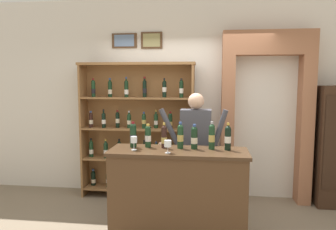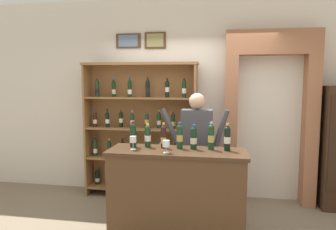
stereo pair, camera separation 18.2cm
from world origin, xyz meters
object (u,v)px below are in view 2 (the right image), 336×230
(tasting_bottle_chianti, at_px, (194,138))
(wine_glass_left, at_px, (133,140))
(wine_glass_center, at_px, (166,144))
(shopkeeper, at_px, (197,142))
(tasting_counter, at_px, (177,193))
(tasting_bottle_super_tuscan, at_px, (148,136))
(tasting_bottle_riserva, at_px, (133,135))
(tasting_bottle_bianco, at_px, (164,137))
(tasting_bottle_brunello, at_px, (211,136))
(tasting_bottle_prosecco, at_px, (180,136))
(wine_shelf, at_px, (141,128))
(tasting_bottle_grappa, at_px, (227,138))

(tasting_bottle_chianti, height_order, wine_glass_left, tasting_bottle_chianti)
(wine_glass_center, bearing_deg, shopkeeper, 69.31)
(tasting_counter, relative_size, tasting_bottle_super_tuscan, 5.68)
(tasting_bottle_chianti, bearing_deg, tasting_counter, -154.36)
(tasting_bottle_riserva, height_order, wine_glass_left, tasting_bottle_riserva)
(tasting_bottle_riserva, xyz_separation_m, tasting_bottle_bianco, (0.38, 0.01, -0.01))
(tasting_bottle_riserva, height_order, tasting_bottle_brunello, tasting_bottle_brunello)
(tasting_bottle_super_tuscan, relative_size, tasting_bottle_bianco, 0.93)
(tasting_bottle_prosecco, bearing_deg, tasting_bottle_riserva, -179.04)
(wine_shelf, bearing_deg, tasting_bottle_bianco, -62.64)
(tasting_bottle_riserva, relative_size, tasting_bottle_super_tuscan, 1.09)
(tasting_counter, xyz_separation_m, wine_glass_center, (-0.10, -0.16, 0.62))
(tasting_counter, distance_m, tasting_bottle_riserva, 0.87)
(tasting_counter, bearing_deg, wine_glass_center, -121.93)
(tasting_bottle_bianco, relative_size, tasting_bottle_brunello, 0.93)
(tasting_bottle_riserva, bearing_deg, wine_shelf, 100.01)
(tasting_bottle_super_tuscan, distance_m, wine_glass_left, 0.22)
(wine_shelf, relative_size, shopkeeper, 1.26)
(tasting_bottle_riserva, distance_m, tasting_bottle_prosecco, 0.57)
(tasting_bottle_prosecco, bearing_deg, tasting_counter, -99.94)
(wine_glass_center, bearing_deg, tasting_bottle_riserva, 151.12)
(wine_glass_left, bearing_deg, tasting_bottle_super_tuscan, 52.69)
(shopkeeper, height_order, tasting_bottle_prosecco, shopkeeper)
(shopkeeper, bearing_deg, wine_glass_center, -110.69)
(shopkeeper, bearing_deg, wine_shelf, 145.87)
(tasting_bottle_prosecco, bearing_deg, wine_glass_left, -163.12)
(tasting_bottle_prosecco, distance_m, tasting_bottle_brunello, 0.37)
(tasting_counter, xyz_separation_m, shopkeeper, (0.18, 0.57, 0.51))
(wine_shelf, distance_m, wine_glass_center, 1.51)
(shopkeeper, relative_size, tasting_bottle_brunello, 5.10)
(wine_glass_left, height_order, wine_glass_center, wine_glass_left)
(tasting_counter, relative_size, wine_glass_center, 11.19)
(wine_glass_left, bearing_deg, tasting_bottle_brunello, 10.08)
(wine_shelf, xyz_separation_m, tasting_bottle_super_tuscan, (0.37, -1.09, 0.09))
(shopkeeper, distance_m, tasting_bottle_prosecco, 0.53)
(wine_shelf, xyz_separation_m, tasting_bottle_brunello, (1.14, -1.10, 0.11))
(wine_shelf, height_order, tasting_bottle_bianco, wine_shelf)
(tasting_bottle_super_tuscan, height_order, wine_glass_left, tasting_bottle_super_tuscan)
(tasting_bottle_chianti, relative_size, wine_glass_left, 1.85)
(shopkeeper, height_order, wine_glass_center, shopkeeper)
(tasting_bottle_prosecco, distance_m, wine_glass_left, 0.55)
(wine_shelf, bearing_deg, wine_glass_left, -79.28)
(wine_shelf, relative_size, tasting_bottle_grappa, 6.57)
(shopkeeper, xyz_separation_m, wine_glass_left, (-0.69, -0.64, 0.12))
(wine_glass_left, bearing_deg, tasting_bottle_grappa, 7.40)
(wine_shelf, xyz_separation_m, wine_glass_left, (0.24, -1.26, 0.07))
(tasting_counter, xyz_separation_m, tasting_bottle_brunello, (0.39, 0.10, 0.68))
(tasting_bottle_bianco, xyz_separation_m, tasting_bottle_prosecco, (0.19, 0.00, 0.02))
(tasting_counter, xyz_separation_m, tasting_bottle_grappa, (0.57, 0.08, 0.67))
(tasting_bottle_super_tuscan, height_order, tasting_bottle_brunello, tasting_bottle_brunello)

